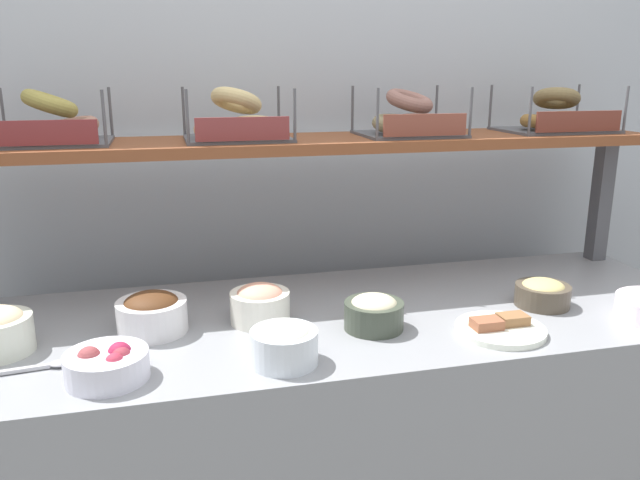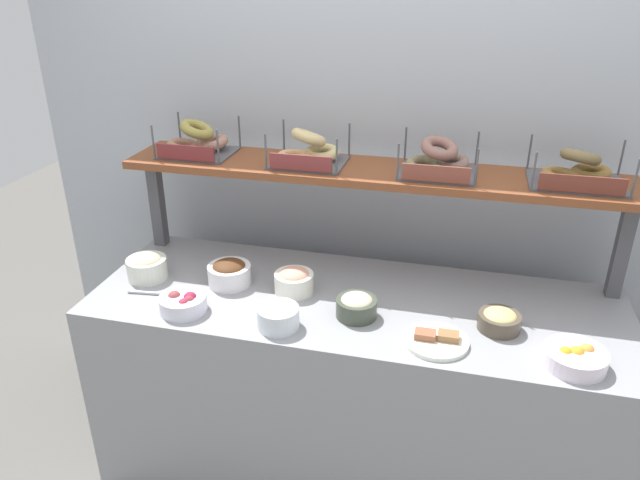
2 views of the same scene
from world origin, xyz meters
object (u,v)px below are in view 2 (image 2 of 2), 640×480
object	(u,v)px
bagel_basket_everything	(197,142)
bagel_basket_poppy	(438,162)
bowl_lox_spread	(294,281)
bowl_cream_cheese	(278,315)
bowl_hummus	(499,320)
serving_plate_white	(436,340)
bowl_potato_salad	(147,266)
bowl_fruit_salad	(575,357)
bowl_chocolate_spread	(229,273)
serving_spoon_near_plate	(158,293)
bagel_basket_plain	(308,152)
bowl_beet_salad	(183,303)
bagel_basket_cinnamon_raisin	(577,172)
bowl_tuna_salad	(356,306)

from	to	relation	value
bagel_basket_everything	bagel_basket_poppy	size ratio (longest dim) A/B	1.01
bowl_lox_spread	bowl_cream_cheese	world-z (taller)	bowl_lox_spread
bowl_hummus	serving_plate_white	bearing A→B (deg)	-145.97
bowl_hummus	bowl_potato_salad	distance (m)	1.36
bowl_hummus	serving_plate_white	size ratio (longest dim) A/B	0.67
bagel_basket_everything	bowl_potato_salad	bearing A→B (deg)	-109.91
serving_plate_white	bowl_fruit_salad	bearing A→B (deg)	-2.30
bagel_basket_everything	bowl_chocolate_spread	bearing A→B (deg)	-51.86
serving_spoon_near_plate	bagel_basket_plain	xyz separation A→B (m)	(0.48, 0.41, 0.47)
bowl_beet_salad	serving_spoon_near_plate	world-z (taller)	bowl_beet_salad
bowl_beet_salad	bagel_basket_plain	world-z (taller)	bagel_basket_plain
bowl_hummus	bagel_basket_cinnamon_raisin	bearing A→B (deg)	57.34
bowl_tuna_salad	bowl_beet_salad	bearing A→B (deg)	-169.25
bowl_beet_salad	bowl_lox_spread	size ratio (longest dim) A/B	1.14
bowl_cream_cheese	serving_spoon_near_plate	bearing A→B (deg)	169.31
serving_plate_white	serving_spoon_near_plate	size ratio (longest dim) A/B	1.19
bowl_tuna_salad	serving_spoon_near_plate	world-z (taller)	bowl_tuna_salad
bowl_potato_salad	bowl_hummus	bearing A→B (deg)	-1.61
bowl_tuna_salad	bowl_potato_salad	bearing A→B (deg)	174.95
bowl_beet_salad	bowl_potato_salad	xyz separation A→B (m)	(-0.25, 0.19, 0.02)
serving_spoon_near_plate	bagel_basket_plain	distance (m)	0.79
serving_spoon_near_plate	bagel_basket_cinnamon_raisin	xyz separation A→B (m)	(1.47, 0.42, 0.47)
bagel_basket_everything	serving_spoon_near_plate	bearing A→B (deg)	-91.29
bowl_lox_spread	bowl_potato_salad	xyz separation A→B (m)	(-0.60, -0.03, 0.00)
bowl_chocolate_spread	bowl_cream_cheese	distance (m)	0.37
bowl_cream_cheese	bowl_potato_salad	world-z (taller)	bowl_potato_salad
bagel_basket_plain	bowl_chocolate_spread	bearing A→B (deg)	-132.80
bowl_lox_spread	bowl_cream_cheese	xyz separation A→B (m)	(0.01, -0.24, -0.00)
bowl_cream_cheese	bagel_basket_poppy	distance (m)	0.82
serving_plate_white	bagel_basket_plain	size ratio (longest dim) A/B	0.76
bowl_potato_salad	bagel_basket_plain	size ratio (longest dim) A/B	0.55
bagel_basket_poppy	bowl_tuna_salad	bearing A→B (deg)	-120.94
bowl_hummus	bagel_basket_everything	xyz separation A→B (m)	(-1.24, 0.35, 0.44)
bowl_beet_salad	bowl_cream_cheese	bearing A→B (deg)	-2.61
serving_spoon_near_plate	bagel_basket_poppy	size ratio (longest dim) A/B	0.64
bagel_basket_plain	bowl_tuna_salad	bearing A→B (deg)	-53.80
bowl_beet_salad	serving_spoon_near_plate	bearing A→B (deg)	151.29
bowl_hummus	bagel_basket_everything	size ratio (longest dim) A/B	0.51
bowl_lox_spread	bagel_basket_plain	bearing A→B (deg)	92.58
bowl_beet_salad	bowl_cream_cheese	xyz separation A→B (m)	(0.37, -0.02, 0.01)
bagel_basket_plain	serving_spoon_near_plate	bearing A→B (deg)	-139.42
bagel_basket_poppy	serving_spoon_near_plate	bearing A→B (deg)	-157.38
bowl_chocolate_spread	serving_plate_white	distance (m)	0.84
bowl_fruit_salad	bagel_basket_plain	size ratio (longest dim) A/B	0.69
bowl_fruit_salad	bagel_basket_cinnamon_raisin	xyz separation A→B (m)	(-0.01, 0.50, 0.45)
bowl_hummus	bowl_lox_spread	distance (m)	0.76
bowl_fruit_salad	serving_spoon_near_plate	size ratio (longest dim) A/B	1.07
bowl_fruit_salad	bagel_basket_cinnamon_raisin	world-z (taller)	bagel_basket_cinnamon_raisin
bowl_tuna_salad	bagel_basket_everything	world-z (taller)	bagel_basket_everything
bowl_tuna_salad	serving_spoon_near_plate	size ratio (longest dim) A/B	0.81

